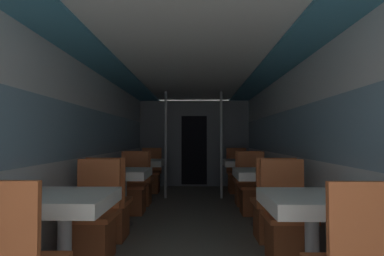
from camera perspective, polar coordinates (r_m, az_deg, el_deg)
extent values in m
cube|color=silver|center=(4.60, -17.85, -3.44)|extent=(0.05, 8.65, 2.15)
cube|color=#7A9EB7|center=(4.59, -17.68, -0.87)|extent=(0.03, 7.96, 0.65)
cube|color=silver|center=(4.55, 18.01, -3.45)|extent=(0.05, 8.65, 2.15)
cube|color=#7A9EB7|center=(4.54, 17.84, -0.86)|extent=(0.03, 7.96, 0.65)
cube|color=silver|center=(4.46, -0.02, 10.99)|extent=(2.81, 8.65, 0.04)
cube|color=teal|center=(4.62, -14.69, 10.16)|extent=(0.51, 8.30, 0.03)
cube|color=teal|center=(4.58, 14.79, 10.26)|extent=(0.51, 8.30, 0.03)
cube|color=slate|center=(7.59, 0.42, -2.91)|extent=(2.75, 0.08, 2.15)
cube|color=black|center=(7.55, 0.41, -4.23)|extent=(0.64, 0.01, 1.72)
cylinder|color=#B7B7BC|center=(2.71, -23.11, -19.54)|extent=(0.11, 0.11, 0.72)
cube|color=#93704C|center=(2.62, -23.00, -11.78)|extent=(0.68, 0.68, 0.02)
cube|color=white|center=(2.63, -23.01, -12.68)|extent=(0.72, 0.72, 0.11)
cube|color=brown|center=(3.30, -18.60, -19.46)|extent=(0.38, 0.38, 0.41)
cube|color=#C66033|center=(3.23, -18.56, -15.56)|extent=(0.45, 0.45, 0.05)
cube|color=#C66033|center=(3.37, -17.32, -10.08)|extent=(0.45, 0.04, 0.52)
cylinder|color=#4C4C51|center=(4.49, -13.08, -17.34)|extent=(0.29, 0.29, 0.01)
cylinder|color=#B7B7BC|center=(4.41, -13.04, -12.70)|extent=(0.11, 0.11, 0.72)
cube|color=#93704C|center=(4.35, -13.00, -7.89)|extent=(0.68, 0.68, 0.02)
cube|color=white|center=(4.36, -13.01, -8.44)|extent=(0.72, 0.72, 0.11)
cube|color=brown|center=(3.88, -15.32, -16.79)|extent=(0.38, 0.38, 0.41)
cube|color=#C66033|center=(3.82, -15.29, -13.45)|extent=(0.45, 0.45, 0.05)
cube|color=#C66033|center=(3.58, -16.18, -9.60)|extent=(0.45, 0.04, 0.52)
cube|color=brown|center=(5.02, -11.34, -13.38)|extent=(0.38, 0.38, 0.41)
cube|color=#C66033|center=(4.98, -11.32, -10.78)|extent=(0.45, 0.45, 0.05)
cube|color=#C66033|center=(5.14, -10.81, -7.29)|extent=(0.45, 0.04, 0.52)
cylinder|color=#4C4C51|center=(6.25, -8.86, -12.96)|extent=(0.29, 0.29, 0.01)
cylinder|color=#B7B7BC|center=(6.19, -8.84, -9.60)|extent=(0.11, 0.11, 0.72)
cube|color=#93704C|center=(6.15, -8.83, -6.17)|extent=(0.68, 0.68, 0.02)
cube|color=white|center=(6.15, -8.83, -6.56)|extent=(0.72, 0.72, 0.11)
cube|color=brown|center=(5.63, -9.93, -12.13)|extent=(0.38, 0.38, 0.41)
cube|color=#C66033|center=(5.59, -9.91, -9.81)|extent=(0.45, 0.45, 0.05)
cube|color=#C66033|center=(5.36, -10.31, -7.08)|extent=(0.45, 0.04, 0.52)
cube|color=brown|center=(6.80, -7.97, -10.37)|extent=(0.38, 0.38, 0.41)
cube|color=#C66033|center=(6.77, -7.96, -8.44)|extent=(0.45, 0.45, 0.05)
cube|color=#C66033|center=(6.95, -7.68, -5.91)|extent=(0.45, 0.04, 0.52)
cylinder|color=silver|center=(6.08, -5.04, -3.14)|extent=(0.05, 0.05, 2.15)
cylinder|color=#B7B7BC|center=(2.65, 21.90, -19.94)|extent=(0.11, 0.11, 0.72)
cube|color=#93704C|center=(2.56, 21.80, -12.02)|extent=(0.68, 0.68, 0.02)
cube|color=white|center=(2.57, 21.81, -12.94)|extent=(0.72, 0.72, 0.11)
cube|color=#C66033|center=(1.85, 31.13, -16.74)|extent=(0.45, 0.04, 0.52)
cube|color=brown|center=(3.25, 17.91, -19.72)|extent=(0.38, 0.38, 0.41)
cube|color=#C66033|center=(3.19, 17.86, -15.77)|extent=(0.45, 0.45, 0.05)
cube|color=#C66033|center=(3.33, 16.77, -10.19)|extent=(0.45, 0.04, 0.52)
cylinder|color=#4C4C51|center=(4.46, 13.08, -17.46)|extent=(0.29, 0.29, 0.01)
cylinder|color=#B7B7BC|center=(4.37, 13.04, -12.79)|extent=(0.11, 0.11, 0.72)
cube|color=#93704C|center=(4.32, 13.00, -7.94)|extent=(0.68, 0.68, 0.02)
cube|color=white|center=(4.32, 13.01, -8.49)|extent=(0.72, 0.72, 0.11)
cube|color=brown|center=(3.84, 15.03, -16.95)|extent=(0.38, 0.38, 0.41)
cube|color=#C66033|center=(3.78, 15.00, -13.57)|extent=(0.45, 0.45, 0.05)
cube|color=#C66033|center=(3.54, 15.77, -9.70)|extent=(0.45, 0.04, 0.52)
cube|color=brown|center=(4.99, 11.57, -13.45)|extent=(0.38, 0.38, 0.41)
cube|color=#C66033|center=(4.95, 11.55, -10.83)|extent=(0.45, 0.45, 0.05)
cube|color=#C66033|center=(5.11, 11.10, -7.32)|extent=(0.45, 0.04, 0.52)
cylinder|color=#4C4C51|center=(6.22, 9.44, -13.00)|extent=(0.29, 0.29, 0.01)
cylinder|color=#B7B7BC|center=(6.16, 9.42, -9.63)|extent=(0.11, 0.11, 0.72)
cube|color=#93704C|center=(6.13, 9.40, -6.18)|extent=(0.68, 0.68, 0.02)
cube|color=white|center=(6.13, 9.40, -6.57)|extent=(0.72, 0.72, 0.11)
cube|color=brown|center=(5.60, 10.35, -12.18)|extent=(0.38, 0.38, 0.41)
cube|color=#C66033|center=(5.56, 10.34, -9.84)|extent=(0.45, 0.45, 0.05)
cube|color=#C66033|center=(5.33, 10.68, -7.10)|extent=(0.45, 0.04, 0.52)
cube|color=brown|center=(6.78, 8.66, -10.39)|extent=(0.38, 0.38, 0.41)
cube|color=#C66033|center=(6.75, 8.65, -8.45)|extent=(0.45, 0.45, 0.05)
cube|color=#C66033|center=(6.93, 8.42, -5.92)|extent=(0.45, 0.04, 0.52)
cylinder|color=silver|center=(6.06, 5.59, -3.14)|extent=(0.05, 0.05, 2.15)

